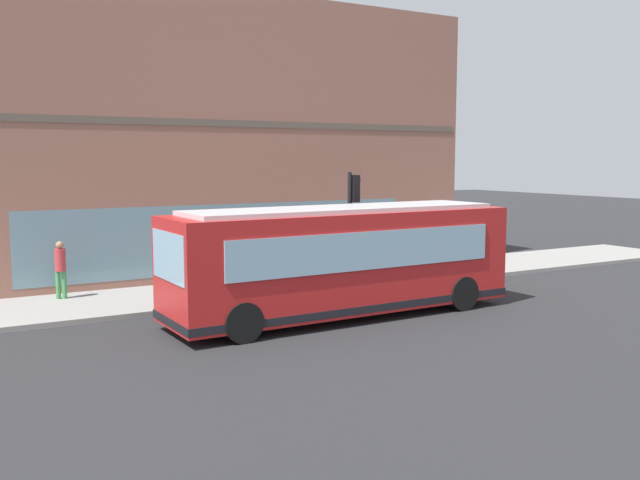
% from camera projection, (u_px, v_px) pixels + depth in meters
% --- Properties ---
extents(ground, '(120.00, 120.00, 0.00)m').
position_uv_depth(ground, '(323.00, 318.00, 19.29)').
color(ground, '#262628').
extents(sidewalk_curb, '(3.99, 40.00, 0.15)m').
position_uv_depth(sidewalk_curb, '(254.00, 289.00, 23.25)').
color(sidewalk_curb, gray).
rests_on(sidewalk_curb, ground).
extents(building_corner, '(7.82, 20.51, 10.21)m').
position_uv_depth(building_corner, '(191.00, 141.00, 27.73)').
color(building_corner, '#8C5B4C').
rests_on(building_corner, ground).
extents(city_bus_nearside, '(2.80, 10.10, 3.07)m').
position_uv_depth(city_bus_nearside, '(342.00, 261.00, 19.39)').
color(city_bus_nearside, red).
rests_on(city_bus_nearside, ground).
extents(traffic_light_near_corner, '(0.32, 0.49, 3.80)m').
position_uv_depth(traffic_light_near_corner, '(353.00, 207.00, 23.22)').
color(traffic_light_near_corner, black).
rests_on(traffic_light_near_corner, sidewalk_curb).
extents(fire_hydrant, '(0.35, 0.35, 0.74)m').
position_uv_depth(fire_hydrant, '(239.00, 277.00, 23.05)').
color(fire_hydrant, gold).
rests_on(fire_hydrant, sidewalk_curb).
extents(pedestrian_near_hydrant, '(0.32, 0.32, 1.76)m').
position_uv_depth(pedestrian_near_hydrant, '(60.00, 266.00, 21.17)').
color(pedestrian_near_hydrant, '#3F8C4C').
rests_on(pedestrian_near_hydrant, sidewalk_curb).
extents(pedestrian_by_light_pole, '(0.32, 0.32, 1.62)m').
position_uv_depth(pedestrian_by_light_pole, '(428.00, 251.00, 25.08)').
color(pedestrian_by_light_pole, silver).
rests_on(pedestrian_by_light_pole, sidewalk_curb).
extents(pedestrian_walking_along_curb, '(0.32, 0.32, 1.68)m').
position_uv_depth(pedestrian_walking_along_curb, '(429.00, 245.00, 26.69)').
color(pedestrian_walking_along_curb, gold).
rests_on(pedestrian_walking_along_curb, sidewalk_curb).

